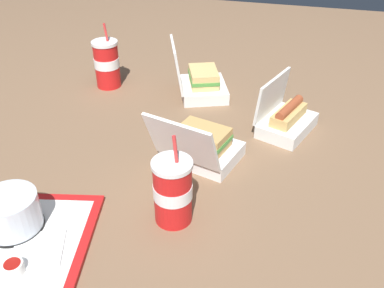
# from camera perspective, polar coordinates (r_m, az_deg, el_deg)

# --- Properties ---
(ground_plane) EXTENTS (3.20, 3.20, 0.00)m
(ground_plane) POSITION_cam_1_polar(r_m,az_deg,el_deg) (1.13, -1.72, -3.07)
(ground_plane) COLOR brown
(food_tray) EXTENTS (0.42, 0.33, 0.01)m
(food_tray) POSITION_cam_1_polar(r_m,az_deg,el_deg) (0.96, -21.77, -13.60)
(food_tray) COLOR red
(food_tray) RESTS_ON ground_plane
(cake_container) EXTENTS (0.12, 0.12, 0.08)m
(cake_container) POSITION_cam_1_polar(r_m,az_deg,el_deg) (0.99, -22.93, -8.52)
(cake_container) COLOR black
(cake_container) RESTS_ON food_tray
(ketchup_cup) EXTENTS (0.04, 0.04, 0.02)m
(ketchup_cup) POSITION_cam_1_polar(r_m,az_deg,el_deg) (0.92, -22.73, -14.95)
(ketchup_cup) COLOR white
(ketchup_cup) RESTS_ON food_tray
(napkin_stack) EXTENTS (0.13, 0.13, 0.00)m
(napkin_stack) POSITION_cam_1_polar(r_m,az_deg,el_deg) (0.95, -19.82, -13.09)
(napkin_stack) COLOR white
(napkin_stack) RESTS_ON food_tray
(clamshell_sandwich_back) EXTENTS (0.23, 0.23, 0.19)m
(clamshell_sandwich_back) POSITION_cam_1_polar(r_m,az_deg,el_deg) (1.46, 1.14, 8.16)
(clamshell_sandwich_back) COLOR white
(clamshell_sandwich_back) RESTS_ON ground_plane
(clamshell_sandwich_right) EXTENTS (0.25, 0.24, 0.18)m
(clamshell_sandwich_right) POSITION_cam_1_polar(r_m,az_deg,el_deg) (1.13, 1.15, -0.29)
(clamshell_sandwich_right) COLOR white
(clamshell_sandwich_right) RESTS_ON ground_plane
(clamshell_hotdog_left) EXTENTS (0.22, 0.19, 0.16)m
(clamshell_hotdog_left) POSITION_cam_1_polar(r_m,az_deg,el_deg) (1.29, 12.37, 3.33)
(clamshell_hotdog_left) COLOR white
(clamshell_hotdog_left) RESTS_ON ground_plane
(soda_cup_right) EXTENTS (0.09, 0.09, 0.22)m
(soda_cup_right) POSITION_cam_1_polar(r_m,az_deg,el_deg) (1.54, -11.29, 10.48)
(soda_cup_right) COLOR red
(soda_cup_right) RESTS_ON ground_plane
(soda_cup_center) EXTENTS (0.09, 0.09, 0.22)m
(soda_cup_center) POSITION_cam_1_polar(r_m,az_deg,el_deg) (0.93, -2.58, -6.28)
(soda_cup_center) COLOR red
(soda_cup_center) RESTS_ON ground_plane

